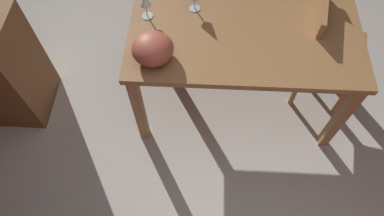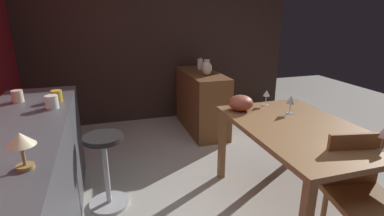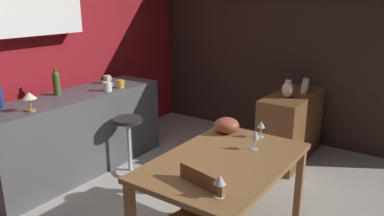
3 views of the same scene
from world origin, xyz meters
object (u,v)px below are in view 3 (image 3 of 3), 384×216
object	(u,v)px
pillar_candle_tall	(304,88)
vase_ceramic_ivory	(288,89)
sideboard_cabinet	(291,127)
cup_white	(107,86)
pillar_candle_short	(305,85)
counter_lamp	(29,97)
wine_glass_center	(220,180)
wine_bottle_olive	(56,82)
bar_stool	(129,144)
dining_table	(224,169)
cup_mustard	(120,84)
wine_glass_right	(261,125)
fruit_bowl	(227,125)
cup_cream	(107,79)
wine_glass_left	(255,136)

from	to	relation	value
pillar_candle_tall	vase_ceramic_ivory	size ratio (longest dim) A/B	0.72
sideboard_cabinet	cup_white	size ratio (longest dim) A/B	8.48
pillar_candle_tall	pillar_candle_short	world-z (taller)	pillar_candle_short
counter_lamp	wine_glass_center	bearing A→B (deg)	-92.30
wine_bottle_olive	bar_stool	bearing A→B (deg)	-59.36
dining_table	cup_mustard	xyz separation A→B (m)	(0.72, 1.82, 0.29)
vase_ceramic_ivory	cup_mustard	bearing A→B (deg)	120.69
sideboard_cabinet	wine_glass_right	xyz separation A→B (m)	(-1.32, -0.19, 0.44)
sideboard_cabinet	pillar_candle_tall	bearing A→B (deg)	-40.32
sideboard_cabinet	counter_lamp	bearing A→B (deg)	144.14
pillar_candle_short	vase_ceramic_ivory	xyz separation A→B (m)	(-0.44, 0.06, 0.02)
sideboard_cabinet	fruit_bowl	xyz separation A→B (m)	(-1.39, 0.11, 0.40)
dining_table	vase_ceramic_ivory	bearing A→B (deg)	5.50
wine_glass_center	cup_cream	xyz separation A→B (m)	(1.29, 2.37, 0.10)
cup_white	pillar_candle_short	bearing A→B (deg)	-47.05
dining_table	pillar_candle_short	xyz separation A→B (m)	(2.15, 0.10, 0.24)
cup_white	pillar_candle_short	distance (m)	2.36
cup_white	cup_mustard	distance (m)	0.19
fruit_bowl	counter_lamp	size ratio (longest dim) A/B	1.24
pillar_candle_short	wine_glass_right	bearing A→B (deg)	-175.08
sideboard_cabinet	cup_white	xyz separation A→B (m)	(-1.37, 1.67, 0.54)
fruit_bowl	wine_bottle_olive	size ratio (longest dim) A/B	0.77
dining_table	pillar_candle_tall	world-z (taller)	pillar_candle_tall
dining_table	cup_white	world-z (taller)	cup_white
wine_glass_right	dining_table	bearing A→B (deg)	176.96
cup_white	cup_cream	xyz separation A→B (m)	(0.26, 0.29, -0.00)
wine_bottle_olive	pillar_candle_short	distance (m)	2.89
wine_glass_center	pillar_candle_tall	distance (m)	2.53
sideboard_cabinet	fruit_bowl	bearing A→B (deg)	175.45
sideboard_cabinet	pillar_candle_tall	distance (m)	0.49
cup_white	cup_cream	bearing A→B (deg)	47.52
bar_stool	wine_glass_right	distance (m)	1.61
pillar_candle_tall	pillar_candle_short	size ratio (longest dim) A/B	0.86
bar_stool	counter_lamp	xyz separation A→B (m)	(-0.90, 0.34, 0.69)
dining_table	wine_glass_center	size ratio (longest dim) A/B	8.88
pillar_candle_tall	vase_ceramic_ivory	world-z (taller)	vase_ceramic_ivory
counter_lamp	wine_glass_right	bearing A→B (deg)	-62.01
wine_glass_left	fruit_bowl	world-z (taller)	wine_glass_left
pillar_candle_short	wine_glass_center	bearing A→B (deg)	-172.42
wine_glass_center	cup_white	size ratio (longest dim) A/B	1.18
wine_glass_left	pillar_candle_tall	size ratio (longest dim) A/B	1.11
sideboard_cabinet	counter_lamp	distance (m)	2.92
fruit_bowl	cup_white	distance (m)	1.57
fruit_bowl	wine_bottle_olive	world-z (taller)	wine_bottle_olive
sideboard_cabinet	pillar_candle_short	size ratio (longest dim) A/B	6.42
pillar_candle_tall	sideboard_cabinet	bearing A→B (deg)	139.68
sideboard_cabinet	vase_ceramic_ivory	bearing A→B (deg)	179.29
wine_glass_left	cup_cream	distance (m)	2.28
cup_white	pillar_candle_tall	size ratio (longest dim) A/B	0.89
dining_table	cup_cream	size ratio (longest dim) A/B	11.24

